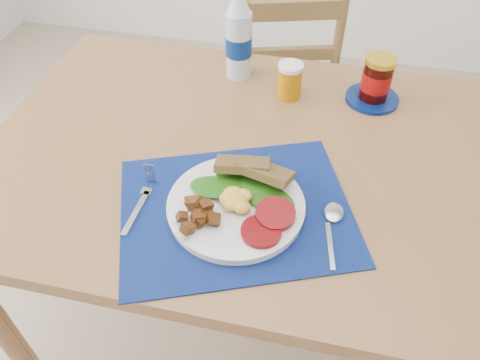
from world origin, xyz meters
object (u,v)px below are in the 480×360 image
(chair_far, at_px, (285,69))
(juice_glass, at_px, (289,81))
(jam_on_saucer, at_px, (376,82))
(breakfast_plate, at_px, (233,204))
(water_bottle, at_px, (239,40))

(chair_far, xyz_separation_m, juice_glass, (0.07, -0.49, 0.26))
(jam_on_saucer, bearing_deg, breakfast_plate, -120.34)
(chair_far, xyz_separation_m, breakfast_plate, (0.02, -0.94, 0.24))
(breakfast_plate, bearing_deg, juice_glass, 84.34)
(breakfast_plate, relative_size, juice_glass, 3.11)
(jam_on_saucer, bearing_deg, juice_glass, -172.64)
(chair_far, height_order, juice_glass, chair_far)
(water_bottle, bearing_deg, jam_on_saucer, -6.58)
(jam_on_saucer, bearing_deg, water_bottle, 173.42)
(juice_glass, bearing_deg, water_bottle, 154.99)
(breakfast_plate, distance_m, water_bottle, 0.54)
(juice_glass, bearing_deg, breakfast_plate, -96.70)
(water_bottle, height_order, juice_glass, water_bottle)
(breakfast_plate, relative_size, jam_on_saucer, 2.00)
(breakfast_plate, bearing_deg, chair_far, 92.04)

